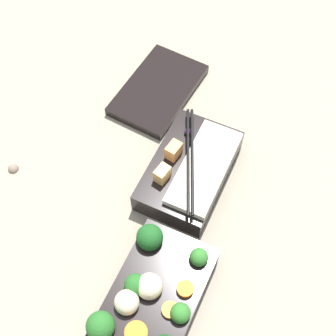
{
  "coord_description": "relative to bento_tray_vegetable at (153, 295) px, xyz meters",
  "views": [
    {
      "loc": [
        -0.29,
        -0.13,
        0.72
      ],
      "look_at": [
        0.07,
        0.04,
        0.05
      ],
      "focal_mm": 50.0,
      "sensor_mm": 36.0,
      "label": 1
    }
  ],
  "objects": [
    {
      "name": "pebble_1",
      "position": [
        0.11,
        0.33,
        -0.03
      ],
      "size": [
        0.02,
        0.02,
        0.02
      ],
      "primitive_type": "sphere",
      "color": "#7A6B5B",
      "rests_on": "ground_plane"
    },
    {
      "name": "bento_tray_vegetable",
      "position": [
        0.0,
        0.0,
        0.0
      ],
      "size": [
        0.2,
        0.13,
        0.08
      ],
      "color": "black",
      "rests_on": "ground_plane"
    },
    {
      "name": "ground_plane",
      "position": [
        0.13,
        0.03,
        -0.03
      ],
      "size": [
        3.0,
        3.0,
        0.0
      ],
      "primitive_type": "plane",
      "color": "gray"
    },
    {
      "name": "bento_lid",
      "position": [
        0.37,
        0.17,
        -0.02
      ],
      "size": [
        0.2,
        0.14,
        0.02
      ],
      "primitive_type": "cube",
      "rotation": [
        0.0,
        0.0,
        -0.08
      ],
      "color": "black",
      "rests_on": "ground_plane"
    },
    {
      "name": "bento_tray_rice",
      "position": [
        0.22,
        0.04,
        -0.0
      ],
      "size": [
        0.2,
        0.12,
        0.07
      ],
      "color": "black",
      "rests_on": "ground_plane"
    }
  ]
}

